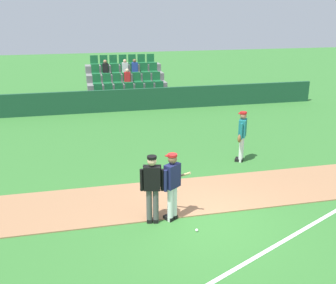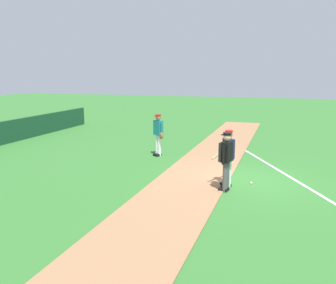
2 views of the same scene
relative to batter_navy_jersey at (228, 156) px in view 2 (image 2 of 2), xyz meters
name	(u,v)px [view 2 (image 2 of 2)]	position (x,y,z in m)	size (l,w,h in m)	color
ground_plane	(241,181)	(0.67, -0.35, -0.97)	(80.00, 80.00, 0.00)	#33702D
infield_dirt_path	(195,176)	(0.67, 1.19, -0.95)	(28.00, 2.34, 0.03)	#9E704C
foul_line_chalk	(263,161)	(3.67, -0.85, -0.96)	(12.00, 0.10, 0.01)	white
batter_navy_jersey	(228,156)	(0.00, 0.00, 0.00)	(0.73, 0.70, 1.76)	white
umpire_home_plate	(226,158)	(-0.50, -0.01, 0.03)	(0.58, 0.37, 1.76)	#4C4C4C
runner_teal_jersey	(158,133)	(3.26, 3.41, -0.01)	(0.49, 0.58, 1.76)	white
baseball	(251,183)	(0.43, -0.70, -0.93)	(0.07, 0.07, 0.07)	white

